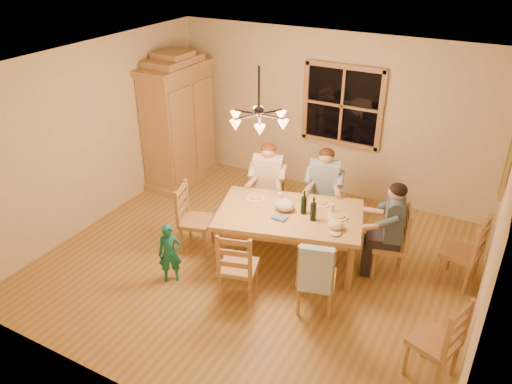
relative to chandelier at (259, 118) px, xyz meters
The scene contains 33 objects.
floor 2.08m from the chandelier, ahead, with size 5.50×5.50×0.00m, color olive.
ceiling 0.62m from the chandelier, ahead, with size 5.50×5.00×0.02m, color white.
wall_back 2.60m from the chandelier, 90.00° to the left, with size 5.50×0.02×2.70m, color beige.
wall_left 2.84m from the chandelier, behind, with size 0.02×5.00×2.70m, color beige.
wall_right 2.84m from the chandelier, ahead, with size 0.02×5.00×2.70m, color beige.
window 2.53m from the chandelier, 85.36° to the left, with size 1.30×0.06×1.30m.
painting 3.00m from the chandelier, 23.86° to the left, with size 0.06×0.78×0.64m.
chandelier is the anchor object (origin of this frame).
armoire 3.08m from the chandelier, 146.54° to the left, with size 0.66×1.40×2.30m.
dining_table 1.47m from the chandelier, 34.59° to the left, with size 2.13×1.62×0.76m.
chair_far_left 2.05m from the chandelier, 110.33° to the left, with size 0.54×0.52×0.99m.
chair_far_right 2.18m from the chandelier, 69.28° to the left, with size 0.54×0.52×0.99m.
chair_near_left 1.93m from the chandelier, 80.49° to the right, with size 0.54×0.52×0.99m.
chair_near_right 2.11m from the chandelier, 25.64° to the right, with size 0.54×0.52×0.99m.
chair_end_left 2.00m from the chandelier, behind, with size 0.52×0.54×0.99m.
chair_end_right 2.46m from the chandelier, 20.20° to the left, with size 0.52×0.54×0.99m.
adult_woman 1.61m from the chandelier, 110.33° to the left, with size 0.48×0.51×0.87m.
adult_plaid_man 1.77m from the chandelier, 69.28° to the left, with size 0.48×0.51×0.87m.
adult_slate_man 2.10m from the chandelier, 20.20° to the left, with size 0.51×0.48×0.87m.
towel 1.88m from the chandelier, 32.04° to the right, with size 0.38×0.10×0.58m, color #B2D9F1.
wine_bottle_a 1.29m from the chandelier, 31.00° to the left, with size 0.08×0.08×0.33m, color black.
wine_bottle_b 1.35m from the chandelier, 16.87° to the left, with size 0.08×0.08×0.33m, color black.
plate_woman 1.38m from the chandelier, 123.96° to the left, with size 0.26×0.26×0.02m, color white.
plate_plaid 1.59m from the chandelier, 47.42° to the left, with size 0.26×0.26×0.02m, color white.
plate_slate 1.66m from the chandelier, 24.63° to the left, with size 0.26×0.26×0.02m, color white.
wine_glass_a 1.32m from the chandelier, 75.97° to the left, with size 0.06×0.06×0.14m, color silver.
wine_glass_b 1.57m from the chandelier, 30.12° to the left, with size 0.06×0.06×0.14m, color silver.
cap 1.62m from the chandelier, ahead, with size 0.20×0.20×0.11m, color #CEC089.
napkin 1.33m from the chandelier, ahead, with size 0.18×0.14×0.03m, color #547A9B.
cloth_bundle 1.29m from the chandelier, 46.44° to the left, with size 0.28×0.22×0.15m, color beige.
child 2.05m from the chandelier, 133.12° to the right, with size 0.30×0.20×0.82m, color #186F60.
chair_spare_front 3.15m from the chandelier, 19.94° to the right, with size 0.54×0.55×0.99m.
chair_spare_back 3.14m from the chandelier, 18.77° to the left, with size 0.50×0.51×0.99m.
Camera 1 is at (2.63, -4.95, 4.08)m, focal length 35.00 mm.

